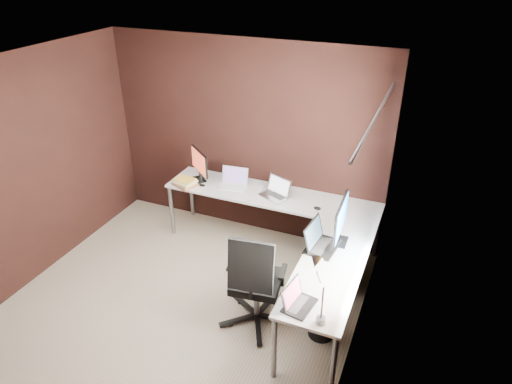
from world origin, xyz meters
The scene contains 15 objects.
room centered at (0.34, 0.07, 1.28)m, with size 3.60×3.60×2.50m.
desk centered at (0.84, 1.04, 0.68)m, with size 2.65×2.25×0.73m.
drawer_pedestal centered at (1.43, 1.15, 0.30)m, with size 0.42×0.50×0.60m, color white.
monitor_left centered at (-0.51, 1.52, 0.96)m, with size 0.37×0.31×0.41m.
monitor_right centered at (1.47, 0.83, 1.00)m, with size 0.15×0.57×0.47m.
laptop_white centered at (-0.04, 1.53, 0.78)m, with size 0.36×0.27×0.23m.
laptop_silver centered at (0.54, 1.48, 0.78)m, with size 0.41×0.35×0.23m.
laptop_black_big centered at (1.31, 0.67, 0.79)m, with size 0.32×0.43×0.27m.
laptop_black_small centered at (1.37, -0.23, 0.78)m, with size 0.26×0.34×0.20m.
book_stack centered at (-0.61, 1.30, 0.77)m, with size 0.34×0.31×0.09m.
mouse_left centered at (-0.40, 1.36, 0.75)m, with size 0.09×0.06×0.03m, color black.
mouse_corner centered at (1.10, 1.37, 0.75)m, with size 0.09×0.06×0.03m, color black.
desk_lamp centered at (1.54, -0.29, 1.09)m, with size 0.19×0.22×0.57m.
office_chair centered at (0.83, 0.16, 0.32)m, with size 0.61×0.62×1.09m.
wastebasket centered at (1.50, 0.24, 0.15)m, with size 0.26×0.26×0.30m, color black.
Camera 1 is at (2.17, -3.06, 3.42)m, focal length 32.00 mm.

